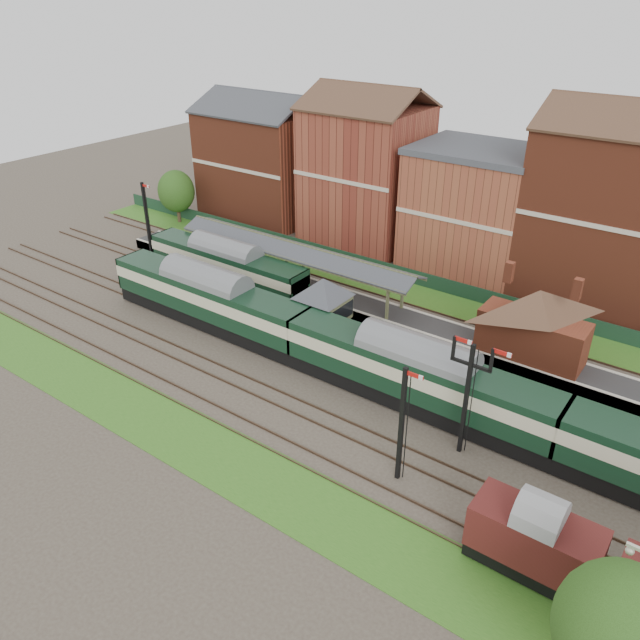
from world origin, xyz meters
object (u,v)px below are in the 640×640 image
Objects in this scene: signal_box at (323,310)px; goods_van_a at (534,540)px; dmu_train at (416,374)px; platform_railcar at (227,265)px; semaphore_bracket at (468,392)px.

goods_van_a is (21.84, -12.25, -1.01)m from signal_box.
dmu_train is (10.26, -3.25, -0.49)m from signal_box.
platform_railcar is (-24.15, 6.50, -0.25)m from dmu_train.
goods_van_a is (35.74, -15.50, -0.27)m from platform_railcar.
semaphore_bracket is 30.38m from platform_railcar.
signal_box is 14.29m from platform_railcar.
dmu_train is at bearing 142.15° from goods_van_a.
goods_van_a is (6.80, -6.50, -2.45)m from semaphore_bracket.
signal_box is at bearing -13.17° from platform_railcar.
dmu_train is 14.68m from goods_van_a.
signal_box is 16.16m from semaphore_bracket.
semaphore_bracket is 9.72m from goods_van_a.
dmu_train is 3.33× the size of platform_railcar.
signal_box is 10.77m from dmu_train.
signal_box is 0.95× the size of goods_van_a.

